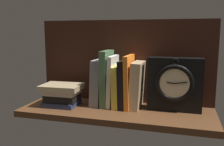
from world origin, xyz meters
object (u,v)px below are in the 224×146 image
(book_tan_shortstories, at_px, (137,85))
(framed_clock, at_px, (175,84))
(book_gray_chess, at_px, (99,82))
(book_white_catcher, at_px, (113,81))
(book_black_skeptic, at_px, (124,84))
(book_orange_pandolfini, at_px, (129,81))
(book_green_romantic, at_px, (107,78))
(book_yellow_seinlanguage, at_px, (118,86))
(book_stack_side, at_px, (62,94))

(book_tan_shortstories, relative_size, framed_clock, 0.90)
(book_gray_chess, relative_size, book_white_catcher, 0.91)
(book_black_skeptic, distance_m, book_orange_pandolfini, 0.03)
(book_white_catcher, bearing_deg, book_tan_shortstories, 0.00)
(book_green_romantic, relative_size, book_black_skeptic, 1.20)
(framed_clock, bearing_deg, book_tan_shortstories, -179.57)
(book_yellow_seinlanguage, relative_size, framed_clock, 0.81)
(book_green_romantic, distance_m, framed_clock, 0.29)
(book_black_skeptic, bearing_deg, book_orange_pandolfini, 0.00)
(book_tan_shortstories, bearing_deg, book_orange_pandolfini, 180.00)
(book_gray_chess, bearing_deg, book_orange_pandolfini, 0.00)
(book_orange_pandolfini, bearing_deg, book_stack_side, -167.59)
(book_white_catcher, bearing_deg, book_yellow_seinlanguage, 0.00)
(book_green_romantic, bearing_deg, book_tan_shortstories, 0.00)
(book_gray_chess, xyz_separation_m, book_yellow_seinlanguage, (0.09, 0.00, -0.01))
(book_white_catcher, xyz_separation_m, book_black_skeptic, (0.05, 0.00, -0.01))
(book_white_catcher, distance_m, book_yellow_seinlanguage, 0.03)
(book_yellow_seinlanguage, xyz_separation_m, book_black_skeptic, (0.03, 0.00, 0.01))
(book_orange_pandolfini, bearing_deg, book_gray_chess, 180.00)
(book_black_skeptic, distance_m, book_stack_side, 0.27)
(book_black_skeptic, bearing_deg, book_tan_shortstories, 0.00)
(book_yellow_seinlanguage, xyz_separation_m, book_tan_shortstories, (0.08, 0.00, 0.01))
(book_gray_chess, xyz_separation_m, book_stack_side, (-0.15, -0.06, -0.05))
(book_white_catcher, bearing_deg, framed_clock, 0.25)
(book_orange_pandolfini, bearing_deg, book_white_catcher, 180.00)
(book_orange_pandolfini, relative_size, book_tan_shortstories, 1.14)
(book_white_catcher, height_order, book_orange_pandolfini, book_orange_pandolfini)
(book_green_romantic, relative_size, framed_clock, 1.11)
(book_black_skeptic, height_order, book_orange_pandolfini, book_orange_pandolfini)
(book_orange_pandolfini, bearing_deg, book_tan_shortstories, 0.00)
(book_white_catcher, xyz_separation_m, book_yellow_seinlanguage, (0.02, 0.00, -0.02))
(book_yellow_seinlanguage, height_order, book_stack_side, book_yellow_seinlanguage)
(book_green_romantic, xyz_separation_m, book_white_catcher, (0.03, 0.00, -0.01))
(framed_clock, height_order, book_stack_side, framed_clock)
(book_gray_chess, bearing_deg, book_black_skeptic, 0.00)
(book_stack_side, bearing_deg, book_tan_shortstories, 11.17)
(book_gray_chess, height_order, book_stack_side, book_gray_chess)
(book_white_catcher, height_order, book_tan_shortstories, book_white_catcher)
(book_green_romantic, bearing_deg, book_yellow_seinlanguage, 0.00)
(book_tan_shortstories, height_order, book_stack_side, book_tan_shortstories)
(book_gray_chess, relative_size, book_green_romantic, 0.83)
(book_white_catcher, height_order, framed_clock, book_white_catcher)
(book_gray_chess, bearing_deg, book_white_catcher, 0.00)
(book_gray_chess, height_order, book_tan_shortstories, book_gray_chess)
(book_green_romantic, height_order, framed_clock, book_green_romantic)
(book_black_skeptic, relative_size, book_stack_side, 1.15)
(book_green_romantic, height_order, book_orange_pandolfini, book_green_romantic)
(book_gray_chess, height_order, book_white_catcher, book_white_catcher)
(book_orange_pandolfini, bearing_deg, book_black_skeptic, 180.00)
(framed_clock, bearing_deg, book_black_skeptic, -179.68)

